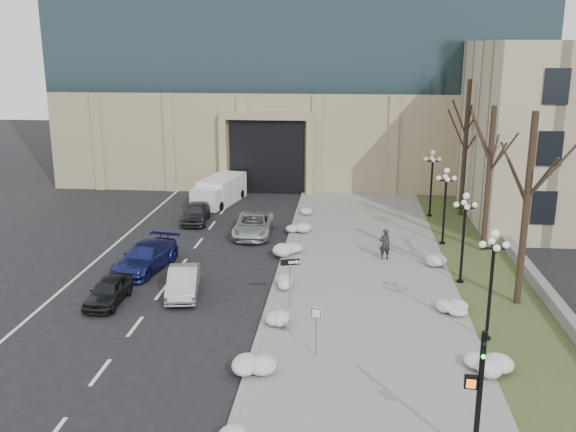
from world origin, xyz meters
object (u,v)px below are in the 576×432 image
at_px(car_c, 146,257).
at_px(lamppost_d, 432,174).
at_px(car_a, 108,291).
at_px(keep_sign, 316,321).
at_px(pedestrian, 385,244).
at_px(lamppost_b, 464,226).
at_px(car_d, 253,225).
at_px(box_truck, 219,191).
at_px(car_b, 183,282).
at_px(traffic_signal, 477,400).
at_px(lamppost_a, 492,270).
at_px(one_way_sign, 293,268).
at_px(car_e, 196,213).
at_px(lamppost_c, 445,196).

xyz_separation_m(car_c, lamppost_d, (16.52, 12.44, 2.34)).
distance_m(car_a, keep_sign, 11.02).
height_order(pedestrian, lamppost_b, lamppost_b).
height_order(car_c, lamppost_d, lamppost_d).
height_order(car_d, pedestrian, pedestrian).
height_order(car_d, lamppost_d, lamppost_d).
height_order(box_truck, keep_sign, keep_sign).
bearing_deg(pedestrian, car_b, 16.08).
relative_size(box_truck, traffic_signal, 1.54).
bearing_deg(lamppost_a, one_way_sign, 162.77).
bearing_deg(lamppost_d, traffic_signal, -94.17).
xyz_separation_m(car_d, one_way_sign, (3.52, -11.47, 1.31)).
height_order(car_a, pedestrian, pedestrian).
bearing_deg(car_d, lamppost_d, 23.65).
relative_size(car_d, lamppost_d, 1.04).
xyz_separation_m(car_d, lamppost_d, (11.69, 5.50, 2.38)).
height_order(car_c, car_e, car_c).
height_order(car_c, lamppost_a, lamppost_a).
bearing_deg(pedestrian, car_c, -3.14).
bearing_deg(pedestrian, lamppost_d, -125.31).
height_order(car_a, car_b, car_b).
height_order(keep_sign, lamppost_a, lamppost_a).
xyz_separation_m(keep_sign, lamppost_a, (6.88, 2.19, 1.50)).
bearing_deg(car_a, keep_sign, -24.32).
bearing_deg(car_b, lamppost_d, 39.62).
xyz_separation_m(car_e, one_way_sign, (7.85, -14.11, 1.31)).
height_order(keep_sign, traffic_signal, traffic_signal).
relative_size(car_e, lamppost_d, 0.85).
bearing_deg(box_truck, car_a, -82.22).
relative_size(car_e, lamppost_a, 0.85).
xyz_separation_m(car_b, keep_sign, (6.73, -5.95, 0.90)).
distance_m(one_way_sign, lamppost_c, 13.32).
distance_m(car_a, lamppost_b, 17.51).
xyz_separation_m(car_d, lamppost_c, (11.69, -1.00, 2.38)).
distance_m(one_way_sign, traffic_signal, 12.33).
height_order(car_d, lamppost_a, lamppost_a).
bearing_deg(lamppost_d, car_a, -134.58).
bearing_deg(car_b, car_c, 121.84).
bearing_deg(keep_sign, lamppost_a, 34.44).
bearing_deg(car_a, lamppost_d, 45.83).
bearing_deg(pedestrian, traffic_signal, 80.42).
relative_size(lamppost_a, lamppost_d, 1.00).
xyz_separation_m(lamppost_a, lamppost_b, (0.00, 6.50, 0.00)).
distance_m(box_truck, lamppost_d, 15.86).
xyz_separation_m(car_b, car_d, (1.92, 10.24, 0.03)).
distance_m(car_d, keep_sign, 16.91).
bearing_deg(car_e, car_d, -36.09).
distance_m(car_b, pedestrian, 11.61).
bearing_deg(traffic_signal, keep_sign, 134.90).
bearing_deg(box_truck, car_c, -82.19).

